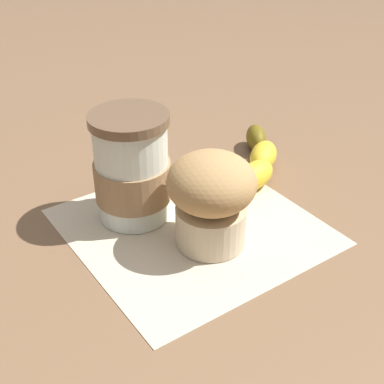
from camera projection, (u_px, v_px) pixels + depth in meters
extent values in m
plane|color=brown|center=(192.00, 227.00, 0.58)|extent=(3.00, 3.00, 0.00)
cube|color=beige|center=(192.00, 226.00, 0.58)|extent=(0.31, 0.31, 0.00)
cylinder|color=silver|center=(132.00, 171.00, 0.57)|extent=(0.08, 0.08, 0.11)
cylinder|color=brown|center=(129.00, 119.00, 0.54)|extent=(0.08, 0.08, 0.01)
cylinder|color=#997551|center=(133.00, 180.00, 0.58)|extent=(0.08, 0.08, 0.04)
cylinder|color=beige|center=(211.00, 225.00, 0.55)|extent=(0.07, 0.07, 0.04)
ellipsoid|color=#AD8451|center=(212.00, 183.00, 0.52)|extent=(0.09, 0.09, 0.06)
ellipsoid|color=gold|center=(229.00, 193.00, 0.61)|extent=(0.05, 0.03, 0.03)
ellipsoid|color=gold|center=(255.00, 175.00, 0.64)|extent=(0.07, 0.06, 0.03)
ellipsoid|color=gold|center=(263.00, 156.00, 0.68)|extent=(0.06, 0.07, 0.03)
ellipsoid|color=brown|center=(256.00, 138.00, 0.72)|extent=(0.04, 0.06, 0.03)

